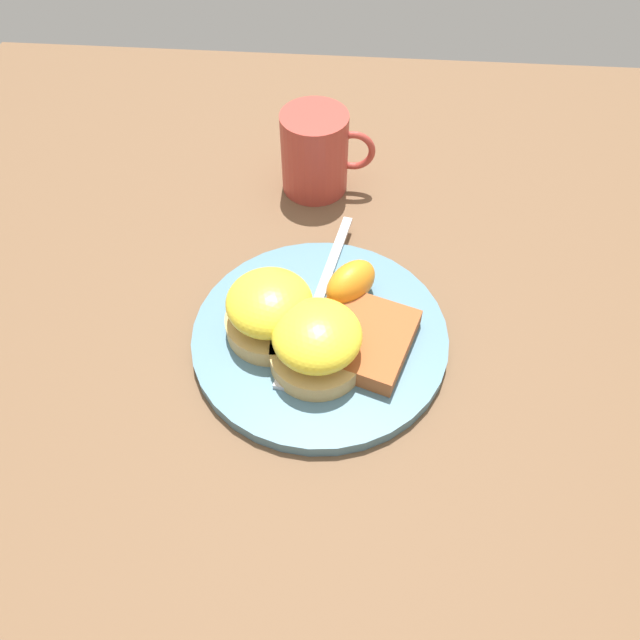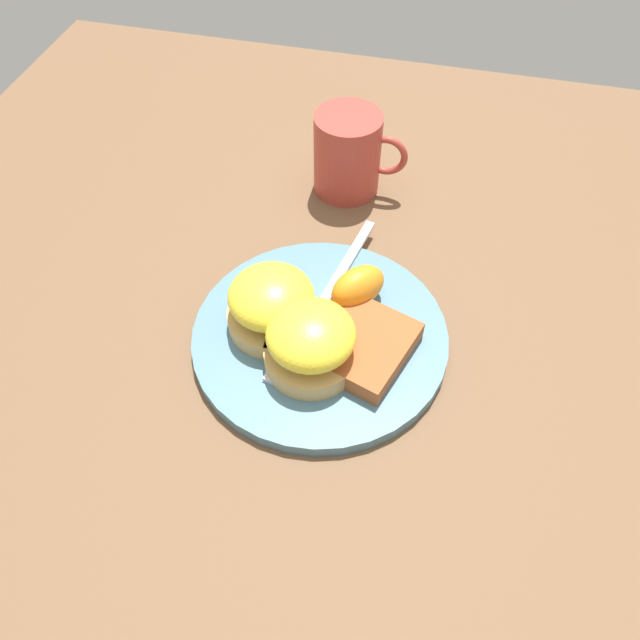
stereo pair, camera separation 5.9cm
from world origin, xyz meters
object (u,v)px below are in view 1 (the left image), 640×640
(sandwich_benedict_left, at_px, (270,311))
(hashbrown_patty, at_px, (361,338))
(fork, at_px, (316,307))
(orange_wedge, at_px, (351,283))
(sandwich_benedict_right, at_px, (322,343))
(cup, at_px, (316,152))

(sandwich_benedict_left, relative_size, hashbrown_patty, 0.95)
(hashbrown_patty, height_order, fork, hashbrown_patty)
(sandwich_benedict_left, xyz_separation_m, orange_wedge, (0.07, 0.05, -0.01))
(hashbrown_patty, xyz_separation_m, fork, (-0.05, 0.04, -0.01))
(sandwich_benedict_left, distance_m, sandwich_benedict_right, 0.06)
(sandwich_benedict_right, distance_m, hashbrown_patty, 0.05)
(sandwich_benedict_left, xyz_separation_m, sandwich_benedict_right, (0.05, -0.03, 0.00))
(fork, distance_m, cup, 0.21)
(sandwich_benedict_left, distance_m, cup, 0.24)
(sandwich_benedict_left, bearing_deg, orange_wedge, 33.21)
(sandwich_benedict_left, relative_size, orange_wedge, 1.48)
(hashbrown_patty, distance_m, cup, 0.26)
(hashbrown_patty, bearing_deg, sandwich_benedict_left, 174.00)
(fork, relative_size, cup, 2.13)
(sandwich_benedict_right, xyz_separation_m, fork, (-0.01, 0.06, -0.03))
(hashbrown_patty, relative_size, orange_wedge, 1.55)
(hashbrown_patty, height_order, orange_wedge, orange_wedge)
(fork, height_order, cup, cup)
(sandwich_benedict_right, relative_size, orange_wedge, 1.48)
(orange_wedge, xyz_separation_m, fork, (-0.03, -0.02, -0.02))
(sandwich_benedict_right, bearing_deg, hashbrown_patty, 34.77)
(sandwich_benedict_right, relative_size, hashbrown_patty, 0.95)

